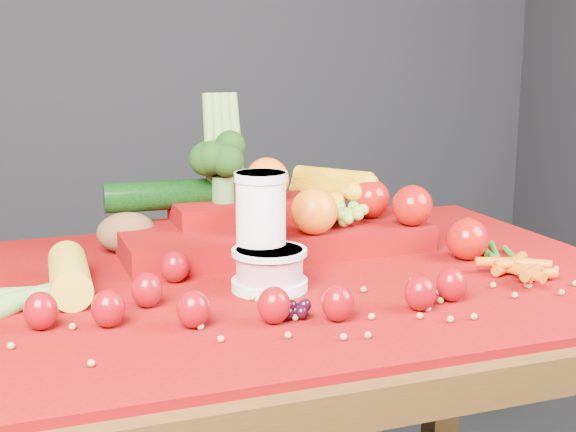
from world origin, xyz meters
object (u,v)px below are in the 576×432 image
object	(u,v)px
milk_glass	(261,224)
produce_mound	(279,215)
yogurt_bowl	(269,268)
table	(292,339)

from	to	relation	value
milk_glass	produce_mound	xyz separation A→B (m)	(0.09, 0.18, -0.03)
yogurt_bowl	produce_mound	xyz separation A→B (m)	(0.09, 0.22, 0.03)
milk_glass	yogurt_bowl	size ratio (longest dim) A/B	1.50
milk_glass	yogurt_bowl	distance (m)	0.07
table	milk_glass	bearing A→B (deg)	-155.34
milk_glass	yogurt_bowl	xyz separation A→B (m)	(0.00, -0.03, -0.06)
milk_glass	yogurt_bowl	world-z (taller)	milk_glass
yogurt_bowl	produce_mound	world-z (taller)	produce_mound
table	produce_mound	xyz separation A→B (m)	(0.03, 0.16, 0.17)
milk_glass	table	bearing A→B (deg)	24.66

